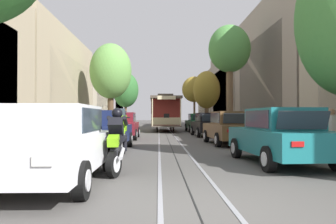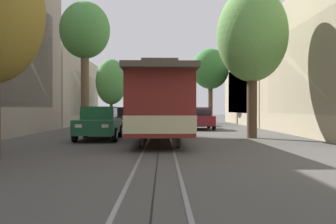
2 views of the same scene
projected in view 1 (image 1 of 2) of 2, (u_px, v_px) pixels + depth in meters
name	position (u px, v px, depth m)	size (l,w,h in m)	color
ground_plane	(165.00, 131.00, 29.20)	(160.00, 160.00, 0.00)	#4C4947
trolley_track_rails	(164.00, 129.00, 33.35)	(1.14, 69.51, 0.01)	gray
building_facade_left	(69.00, 92.00, 34.08)	(5.59, 61.21, 8.63)	tan
building_facade_right	(258.00, 87.00, 34.87)	(5.94, 61.21, 10.36)	#BCAD93
parked_car_white_near_left	(55.00, 143.00, 6.47)	(2.02, 4.37, 1.58)	silver
parked_car_navy_second_left	(105.00, 130.00, 12.79)	(2.03, 4.38, 1.58)	#19234C
parked_car_maroon_mid_left	(122.00, 125.00, 19.11)	(2.03, 4.37, 1.58)	maroon
parked_car_teal_near_right	(280.00, 136.00, 9.04)	(2.14, 4.42, 1.58)	#196B70
parked_car_brown_second_right	(230.00, 128.00, 15.28)	(2.14, 4.42, 1.58)	brown
parked_car_black_mid_right	(208.00, 124.00, 21.49)	(2.11, 4.41, 1.58)	black
parked_car_green_fourth_right	(198.00, 122.00, 28.04)	(2.09, 4.40, 1.58)	#1E6038
street_tree_kerb_left_second	(111.00, 72.00, 27.11)	(3.54, 3.59, 7.57)	#4C3826
street_tree_kerb_left_mid	(126.00, 90.00, 43.22)	(3.50, 3.49, 7.30)	brown
street_tree_kerb_right_second	(230.00, 51.00, 23.28)	(3.08, 2.62, 8.05)	brown
street_tree_kerb_right_mid	(207.00, 90.00, 35.19)	(2.95, 3.04, 6.36)	brown
street_tree_kerb_right_fourth	(194.00, 89.00, 49.30)	(3.81, 3.87, 7.52)	brown
cable_car_trolley	(165.00, 113.00, 29.80)	(2.70, 9.16, 3.28)	maroon
motorcycle_with_rider	(117.00, 139.00, 7.58)	(0.55, 1.95, 1.55)	black
pedestrian_on_left_pavement	(332.00, 129.00, 11.10)	(0.55, 0.38, 1.62)	#4C4233
pedestrian_on_right_pavement	(269.00, 125.00, 18.27)	(0.55, 0.42, 1.54)	#282D38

